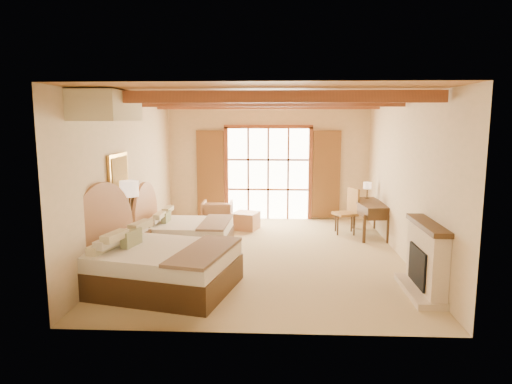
# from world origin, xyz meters

# --- Properties ---
(floor) EXTENTS (7.00, 7.00, 0.00)m
(floor) POSITION_xyz_m (0.00, 0.00, 0.00)
(floor) COLOR tan
(floor) RESTS_ON ground
(wall_back) EXTENTS (5.50, 0.00, 5.50)m
(wall_back) POSITION_xyz_m (0.00, 3.50, 1.60)
(wall_back) COLOR beige
(wall_back) RESTS_ON ground
(wall_left) EXTENTS (0.00, 7.00, 7.00)m
(wall_left) POSITION_xyz_m (-2.75, 0.00, 1.60)
(wall_left) COLOR beige
(wall_left) RESTS_ON ground
(wall_right) EXTENTS (0.00, 7.00, 7.00)m
(wall_right) POSITION_xyz_m (2.75, 0.00, 1.60)
(wall_right) COLOR beige
(wall_right) RESTS_ON ground
(ceiling) EXTENTS (7.00, 7.00, 0.00)m
(ceiling) POSITION_xyz_m (0.00, 0.00, 3.20)
(ceiling) COLOR #AB6636
(ceiling) RESTS_ON ground
(ceiling_beams) EXTENTS (5.39, 4.60, 0.18)m
(ceiling_beams) POSITION_xyz_m (0.00, 0.00, 3.08)
(ceiling_beams) COLOR brown
(ceiling_beams) RESTS_ON ceiling
(french_doors) EXTENTS (3.95, 0.08, 2.60)m
(french_doors) POSITION_xyz_m (0.00, 3.44, 1.25)
(french_doors) COLOR white
(french_doors) RESTS_ON ground
(fireplace) EXTENTS (0.46, 1.40, 1.16)m
(fireplace) POSITION_xyz_m (2.60, -2.00, 0.51)
(fireplace) COLOR beige
(fireplace) RESTS_ON ground
(painting) EXTENTS (0.06, 0.95, 0.75)m
(painting) POSITION_xyz_m (-2.70, -0.75, 1.75)
(painting) COLOR gold
(painting) RESTS_ON wall_left
(canopy_valance) EXTENTS (0.70, 1.40, 0.45)m
(canopy_valance) POSITION_xyz_m (-2.40, -2.00, 2.95)
(canopy_valance) COLOR beige
(canopy_valance) RESTS_ON ceiling
(bed_near) EXTENTS (2.64, 2.19, 1.50)m
(bed_near) POSITION_xyz_m (-1.80, -1.98, 0.45)
(bed_near) COLOR #432B17
(bed_near) RESTS_ON floor
(bed_far) EXTENTS (1.93, 1.49, 1.24)m
(bed_far) POSITION_xyz_m (-1.83, 0.40, 0.38)
(bed_far) COLOR #432B17
(bed_far) RESTS_ON floor
(nightstand) EXTENTS (0.55, 0.55, 0.57)m
(nightstand) POSITION_xyz_m (-2.45, -0.55, 0.29)
(nightstand) COLOR #432B17
(nightstand) RESTS_ON floor
(floor_lamp) EXTENTS (0.34, 0.34, 1.62)m
(floor_lamp) POSITION_xyz_m (-2.50, -0.80, 1.38)
(floor_lamp) COLOR #3A2B19
(floor_lamp) RESTS_ON floor
(armchair) EXTENTS (0.77, 0.79, 0.70)m
(armchair) POSITION_xyz_m (-1.27, 2.32, 0.35)
(armchair) COLOR #A37350
(armchair) RESTS_ON floor
(ottoman) EXTENTS (0.73, 0.73, 0.43)m
(ottoman) POSITION_xyz_m (-0.53, 2.19, 0.21)
(ottoman) COLOR #AA7049
(ottoman) RESTS_ON floor
(desk) EXTENTS (0.83, 1.56, 0.80)m
(desk) POSITION_xyz_m (2.48, 1.69, 0.43)
(desk) COLOR #432B17
(desk) RESTS_ON floor
(desk_chair) EXTENTS (0.64, 0.63, 1.10)m
(desk_chair) POSITION_xyz_m (1.93, 1.85, 0.34)
(desk_chair) COLOR #9D6437
(desk_chair) RESTS_ON floor
(desk_lamp) EXTENTS (0.20, 0.20, 0.40)m
(desk_lamp) POSITION_xyz_m (2.49, 2.26, 1.11)
(desk_lamp) COLOR #3A2B19
(desk_lamp) RESTS_ON desk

